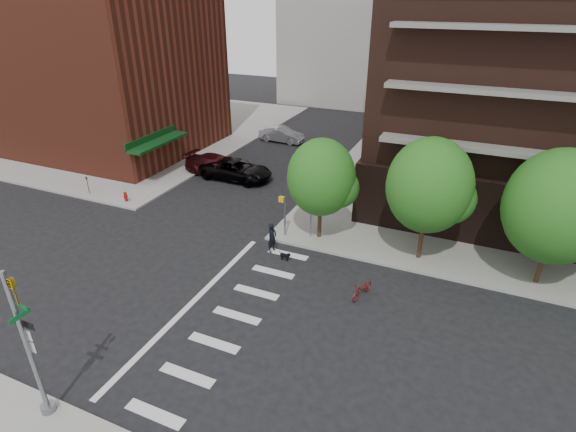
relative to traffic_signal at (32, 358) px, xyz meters
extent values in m
plane|color=black|center=(0.47, 7.49, -2.70)|extent=(120.00, 120.00, 0.00)
cube|color=gray|center=(-24.03, 30.99, -2.62)|extent=(31.00, 33.00, 0.15)
cube|color=silver|center=(3.47, 1.49, -2.69)|extent=(2.40, 0.50, 0.01)
cube|color=silver|center=(3.47, 3.49, -2.69)|extent=(2.40, 0.50, 0.01)
cube|color=silver|center=(3.47, 5.49, -2.69)|extent=(2.40, 0.50, 0.01)
cube|color=silver|center=(3.47, 7.49, -2.69)|extent=(2.40, 0.50, 0.01)
cube|color=silver|center=(3.47, 9.49, -2.69)|extent=(2.40, 0.50, 0.01)
cube|color=silver|center=(3.47, 11.49, -2.69)|extent=(2.40, 0.50, 0.01)
cube|color=silver|center=(3.47, 13.49, -2.69)|extent=(2.40, 0.50, 0.01)
cube|color=silver|center=(0.97, 7.49, -2.69)|extent=(0.30, 13.00, 0.01)
cube|color=black|center=(18.47, 31.49, -0.55)|extent=(25.50, 25.50, 4.00)
cube|color=maroon|center=(-21.53, 25.49, 7.45)|extent=(20.00, 15.00, 20.00)
cube|color=#0C3814|center=(-10.83, 20.49, 0.25)|extent=(1.40, 6.00, 0.20)
cylinder|color=#301E11|center=(4.47, 15.99, -1.40)|extent=(0.24, 0.24, 2.30)
sphere|color=#235B19|center=(4.47, 15.99, 1.35)|extent=(4.00, 4.00, 4.00)
cylinder|color=#301E11|center=(10.47, 15.99, -1.25)|extent=(0.24, 0.24, 2.60)
sphere|color=#235B19|center=(10.47, 15.99, 1.85)|extent=(4.50, 4.50, 4.50)
cylinder|color=#301E11|center=(16.47, 15.99, -1.40)|extent=(0.24, 0.24, 2.30)
sphere|color=#235B19|center=(16.47, 15.99, 1.75)|extent=(5.00, 5.00, 5.00)
cylinder|color=slate|center=(-0.03, -0.01, 0.45)|extent=(0.16, 0.16, 6.00)
cylinder|color=slate|center=(-0.03, -0.01, -2.40)|extent=(0.50, 0.50, 0.30)
imported|color=gold|center=(0.22, -0.01, 2.75)|extent=(0.16, 0.20, 1.00)
cube|color=#0A5926|center=(-0.03, 0.14, 2.05)|extent=(0.75, 0.02, 0.18)
cube|color=#0A5926|center=(0.12, -0.01, 1.80)|extent=(0.02, 0.75, 0.18)
cube|color=black|center=(-0.03, 0.11, 1.35)|extent=(0.90, 0.02, 0.28)
cube|color=silver|center=(-0.03, 0.11, 0.85)|extent=(0.32, 0.02, 0.42)
cube|color=silver|center=(-0.03, 0.11, 0.35)|extent=(0.32, 0.02, 0.42)
cylinder|color=slate|center=(2.47, 15.29, -1.25)|extent=(0.10, 0.10, 2.60)
cube|color=gold|center=(2.27, 15.29, -0.15)|extent=(0.32, 0.25, 0.32)
cylinder|color=slate|center=(3.97, 15.79, -1.45)|extent=(0.08, 0.08, 2.20)
cube|color=gold|center=(3.97, 15.64, -0.55)|extent=(0.64, 0.02, 0.64)
cylinder|color=#A50C0C|center=(-10.03, 15.29, -2.25)|extent=(0.22, 0.22, 0.60)
sphere|color=#A50C0C|center=(-10.03, 15.29, -1.94)|extent=(0.24, 0.24, 0.24)
cylinder|color=black|center=(-13.53, 15.29, -2.00)|extent=(0.05, 0.05, 1.10)
cube|color=black|center=(-13.53, 15.29, -1.34)|extent=(0.10, 0.08, 0.22)
imported|color=black|center=(-5.03, 22.50, -1.88)|extent=(2.82, 5.92, 1.63)
imported|color=#461318|center=(-6.85, 22.62, -1.87)|extent=(2.78, 5.89, 1.66)
imported|color=#979A9F|center=(-5.82, 33.13, -1.94)|extent=(1.86, 4.67, 1.51)
imported|color=maroon|center=(8.45, 11.32, -2.25)|extent=(1.05, 1.81, 0.90)
imported|color=black|center=(2.48, 13.46, -1.80)|extent=(0.73, 0.56, 1.80)
cube|color=black|center=(3.54, 12.84, -2.39)|extent=(0.49, 0.17, 0.20)
cube|color=black|center=(3.81, 12.84, -2.27)|extent=(0.14, 0.12, 0.14)
cylinder|color=black|center=(3.69, 12.89, -2.59)|extent=(0.05, 0.05, 0.21)
cylinder|color=black|center=(3.40, 12.79, -2.59)|extent=(0.05, 0.05, 0.21)
camera|label=1|loc=(12.40, -6.90, 11.00)|focal=28.00mm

